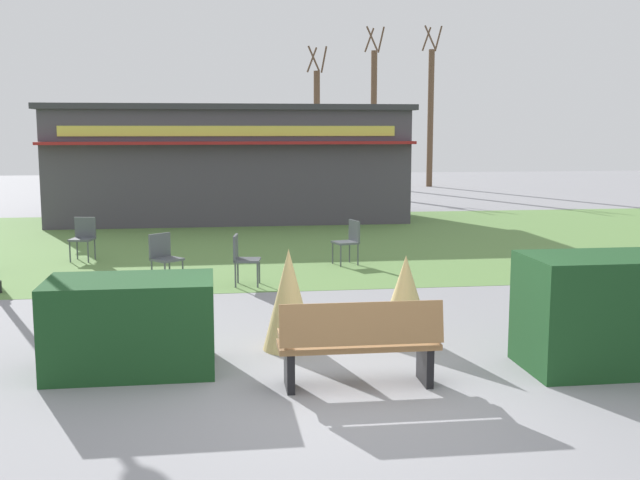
% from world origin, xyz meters
% --- Properties ---
extents(ground_plane, '(80.00, 80.00, 0.00)m').
position_xyz_m(ground_plane, '(0.00, 0.00, 0.00)').
color(ground_plane, gray).
extents(lawn_patch, '(36.00, 12.00, 0.01)m').
position_xyz_m(lawn_patch, '(0.00, 11.27, 0.00)').
color(lawn_patch, '#5B8442').
rests_on(lawn_patch, ground_plane).
extents(park_bench, '(1.70, 0.54, 0.95)m').
position_xyz_m(park_bench, '(0.17, 0.34, 0.48)').
color(park_bench, olive).
rests_on(park_bench, ground_plane).
extents(hedge_left, '(1.85, 1.10, 1.05)m').
position_xyz_m(hedge_left, '(-2.26, 1.28, 0.52)').
color(hedge_left, '#19421E').
rests_on(hedge_left, ground_plane).
extents(hedge_right, '(1.98, 1.10, 1.30)m').
position_xyz_m(hedge_right, '(3.13, 0.63, 0.65)').
color(hedge_right, '#19421E').
rests_on(hedge_right, ground_plane).
extents(ornamental_grass_behind_left, '(0.65, 0.65, 1.26)m').
position_xyz_m(ornamental_grass_behind_left, '(-0.42, 1.89, 0.63)').
color(ornamental_grass_behind_left, tan).
rests_on(ornamental_grass_behind_left, ground_plane).
extents(ornamental_grass_behind_right, '(0.72, 0.72, 1.13)m').
position_xyz_m(ornamental_grass_behind_right, '(1.07, 1.94, 0.57)').
color(ornamental_grass_behind_right, tan).
rests_on(ornamental_grass_behind_right, ground_plane).
extents(food_kiosk, '(10.48, 4.39, 3.39)m').
position_xyz_m(food_kiosk, '(-0.81, 16.03, 1.71)').
color(food_kiosk, '#47424C').
rests_on(food_kiosk, ground_plane).
extents(cafe_chair_west, '(0.52, 0.52, 0.89)m').
position_xyz_m(cafe_chair_west, '(-3.99, 8.98, 0.53)').
color(cafe_chair_west, '#4C5156').
rests_on(cafe_chair_west, ground_plane).
extents(cafe_chair_east, '(0.54, 0.54, 0.89)m').
position_xyz_m(cafe_chair_east, '(1.38, 7.74, 0.53)').
color(cafe_chair_east, '#4C5156').
rests_on(cafe_chair_east, ground_plane).
extents(cafe_chair_center, '(0.50, 0.50, 0.89)m').
position_xyz_m(cafe_chair_center, '(-0.84, 5.90, 0.53)').
color(cafe_chair_center, '#4C5156').
rests_on(cafe_chair_center, ground_plane).
extents(cafe_chair_north, '(0.62, 0.62, 0.89)m').
position_xyz_m(cafe_chair_north, '(-2.19, 6.22, 0.53)').
color(cafe_chair_north, '#4C5156').
rests_on(cafe_chair_north, ground_plane).
extents(parked_car_west_slot, '(4.32, 2.30, 1.20)m').
position_xyz_m(parked_car_west_slot, '(-3.91, 23.91, 0.64)').
color(parked_car_west_slot, silver).
rests_on(parked_car_west_slot, ground_plane).
extents(tree_left_bg, '(0.91, 0.96, 7.32)m').
position_xyz_m(tree_left_bg, '(6.11, 28.13, 3.29)').
color(tree_left_bg, brown).
rests_on(tree_left_bg, ground_plane).
extents(tree_right_bg, '(0.91, 0.96, 7.42)m').
position_xyz_m(tree_right_bg, '(8.85, 28.24, 3.34)').
color(tree_right_bg, brown).
rests_on(tree_right_bg, ground_plane).
extents(tree_center_bg, '(0.91, 0.96, 6.31)m').
position_xyz_m(tree_center_bg, '(3.33, 27.17, 2.79)').
color(tree_center_bg, brown).
rests_on(tree_center_bg, ground_plane).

